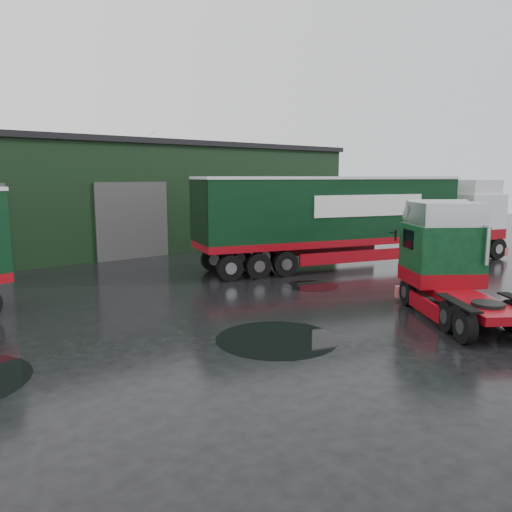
{
  "coord_description": "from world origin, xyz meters",
  "views": [
    {
      "loc": [
        -9.4,
        -10.32,
        4.28
      ],
      "look_at": [
        0.78,
        2.21,
        1.7
      ],
      "focal_mm": 35.0,
      "sensor_mm": 36.0,
      "label": 1
    }
  ],
  "objects_px": {
    "hero_tractor": "(465,263)",
    "tree_back_b": "(136,183)",
    "lorry_right": "(330,222)",
    "warehouse": "(88,195)"
  },
  "relations": [
    {
      "from": "hero_tractor",
      "to": "tree_back_b",
      "type": "distance_m",
      "value": 33.51
    },
    {
      "from": "tree_back_b",
      "to": "lorry_right",
      "type": "bearing_deg",
      "value": -94.69
    },
    {
      "from": "lorry_right",
      "to": "tree_back_b",
      "type": "height_order",
      "value": "tree_back_b"
    },
    {
      "from": "warehouse",
      "to": "lorry_right",
      "type": "relative_size",
      "value": 1.97
    },
    {
      "from": "lorry_right",
      "to": "tree_back_b",
      "type": "xyz_separation_m",
      "value": [
        2.0,
        24.39,
        1.59
      ]
    },
    {
      "from": "warehouse",
      "to": "hero_tractor",
      "type": "bearing_deg",
      "value": -83.8
    },
    {
      "from": "lorry_right",
      "to": "warehouse",
      "type": "bearing_deg",
      "value": -140.44
    },
    {
      "from": "lorry_right",
      "to": "tree_back_b",
      "type": "relative_size",
      "value": 2.19
    },
    {
      "from": "warehouse",
      "to": "hero_tractor",
      "type": "distance_m",
      "value": 23.18
    },
    {
      "from": "hero_tractor",
      "to": "tree_back_b",
      "type": "relative_size",
      "value": 0.75
    }
  ]
}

